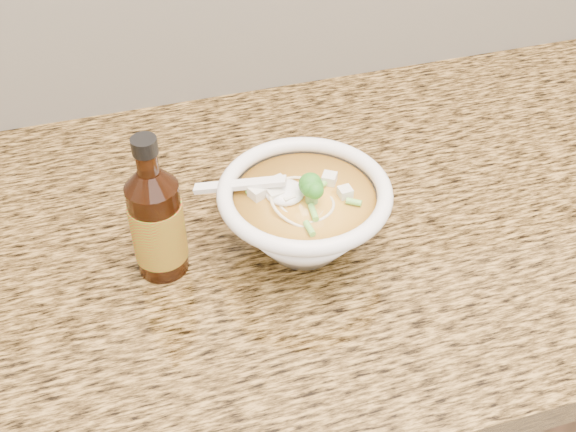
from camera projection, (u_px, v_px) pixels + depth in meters
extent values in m
cube|color=#35210F|center=(392.00, 395.00, 1.27)|extent=(4.00, 0.65, 0.86)
cube|color=olive|center=(425.00, 203.00, 0.97)|extent=(4.00, 0.68, 0.04)
cylinder|color=white|center=(304.00, 242.00, 0.88)|extent=(0.08, 0.08, 0.01)
torus|color=white|center=(305.00, 192.00, 0.83)|extent=(0.20, 0.20, 0.02)
torus|color=beige|center=(296.00, 210.00, 0.81)|extent=(0.09, 0.09, 0.00)
torus|color=beige|center=(317.00, 195.00, 0.84)|extent=(0.08, 0.08, 0.00)
torus|color=beige|center=(314.00, 187.00, 0.85)|extent=(0.07, 0.07, 0.00)
torus|color=beige|center=(307.00, 203.00, 0.83)|extent=(0.08, 0.08, 0.00)
torus|color=beige|center=(299.00, 205.00, 0.83)|extent=(0.14, 0.14, 0.00)
torus|color=beige|center=(304.00, 206.00, 0.83)|extent=(0.11, 0.11, 0.00)
torus|color=beige|center=(312.00, 211.00, 0.83)|extent=(0.09, 0.09, 0.00)
torus|color=beige|center=(316.00, 197.00, 0.85)|extent=(0.12, 0.12, 0.00)
cube|color=silver|center=(291.00, 228.00, 0.78)|extent=(0.02, 0.02, 0.02)
cube|color=silver|center=(321.00, 190.00, 0.83)|extent=(0.02, 0.02, 0.02)
cube|color=silver|center=(336.00, 204.00, 0.81)|extent=(0.02, 0.02, 0.01)
cube|color=silver|center=(305.00, 215.00, 0.80)|extent=(0.02, 0.02, 0.02)
cube|color=silver|center=(349.00, 185.00, 0.84)|extent=(0.02, 0.02, 0.02)
cube|color=silver|center=(308.00, 175.00, 0.85)|extent=(0.02, 0.02, 0.02)
ellipsoid|color=#196014|center=(312.00, 189.00, 0.81)|extent=(0.04, 0.04, 0.03)
cylinder|color=#7BD351|center=(259.00, 188.00, 0.83)|extent=(0.02, 0.02, 0.01)
cylinder|color=#7BD351|center=(268.00, 187.00, 0.83)|extent=(0.02, 0.02, 0.01)
cylinder|color=#7BD351|center=(311.00, 164.00, 0.87)|extent=(0.02, 0.02, 0.01)
cylinder|color=#7BD351|center=(313.00, 226.00, 0.79)|extent=(0.02, 0.01, 0.01)
cylinder|color=#7BD351|center=(314.00, 210.00, 0.81)|extent=(0.02, 0.01, 0.01)
ellipsoid|color=white|center=(285.00, 192.00, 0.83)|extent=(0.05, 0.05, 0.02)
cube|color=white|center=(240.00, 185.00, 0.83)|extent=(0.11, 0.06, 0.03)
cylinder|color=black|center=(158.00, 228.00, 0.81)|extent=(0.07, 0.07, 0.12)
cylinder|color=black|center=(147.00, 163.00, 0.75)|extent=(0.03, 0.03, 0.03)
cylinder|color=black|center=(144.00, 146.00, 0.74)|extent=(0.03, 0.03, 0.02)
cylinder|color=red|center=(158.00, 230.00, 0.81)|extent=(0.08, 0.08, 0.08)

